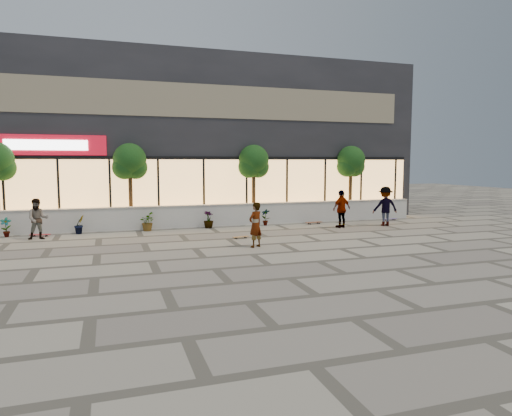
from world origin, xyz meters
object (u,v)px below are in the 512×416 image
object	(u,v)px
tree_midwest	(130,163)
skateboard_center	(241,237)
skater_right_far	(385,206)
skateboard_left	(40,235)
skater_center	(255,225)
skateboard_right_near	(314,222)
tree_mideast	(254,163)
tree_east	(351,163)
skateboard_right_far	(390,219)
skater_left	(38,219)
skater_right_near	(342,209)

from	to	relation	value
tree_midwest	skateboard_center	distance (m)	6.72
skater_right_far	skateboard_left	xyz separation A→B (m)	(-15.36, 1.58, -0.86)
skater_center	skater_right_far	bearing A→B (deg)	173.65
skateboard_center	skateboard_right_near	xyz separation A→B (m)	(4.63, 2.99, 0.02)
skateboard_left	skateboard_right_near	bearing A→B (deg)	12.98
tree_mideast	tree_east	world-z (taller)	same
skateboard_right_near	skateboard_right_far	xyz separation A→B (m)	(4.41, 0.04, -0.01)
skater_right_far	skateboard_right_near	world-z (taller)	skater_right_far
tree_east	tree_midwest	bearing A→B (deg)	180.00
skater_left	skateboard_right_near	world-z (taller)	skater_left
skater_left	skateboard_right_near	xyz separation A→B (m)	(12.29, 0.74, -0.73)
skateboard_left	skateboard_center	bearing A→B (deg)	-8.29
tree_midwest	skateboard_left	distance (m)	4.95
skater_right_far	skateboard_right_far	world-z (taller)	skater_right_far
skater_right_far	skateboard_left	distance (m)	15.47
tree_east	skateboard_right_far	world-z (taller)	tree_east
skateboard_right_near	skateboard_left	bearing A→B (deg)	171.98
skater_right_near	skateboard_left	size ratio (longest dim) A/B	2.15
skateboard_right_far	tree_midwest	bearing A→B (deg)	167.29
skater_right_near	skater_right_far	size ratio (longest dim) A/B	0.94
tree_mideast	skateboard_center	world-z (taller)	tree_mideast
skater_center	skateboard_right_far	world-z (taller)	skater_center
tree_midwest	skateboard_right_far	distance (m)	13.45
skateboard_center	skateboard_left	world-z (taller)	skateboard_left
skateboard_center	skater_left	bearing A→B (deg)	152.00
skater_left	skateboard_right_far	bearing A→B (deg)	-3.16
tree_east	skateboard_center	size ratio (longest dim) A/B	5.47
tree_midwest	skateboard_center	bearing A→B (deg)	-48.53
skateboard_center	skateboard_right_far	world-z (taller)	skateboard_right_far
tree_east	skateboard_left	world-z (taller)	tree_east
tree_midwest	tree_east	size ratio (longest dim) A/B	1.00
skateboard_left	tree_mideast	bearing A→B (deg)	21.95
skater_right_far	skater_right_near	bearing A→B (deg)	9.44
tree_mideast	tree_east	xyz separation A→B (m)	(5.50, 0.00, 0.00)
skater_left	tree_midwest	bearing A→B (deg)	26.08
tree_midwest	skateboard_right_near	bearing A→B (deg)	-10.12
tree_midwest	skateboard_left	world-z (taller)	tree_midwest
tree_midwest	skater_right_near	world-z (taller)	tree_midwest
skateboard_right_far	tree_east	bearing A→B (deg)	129.67
tree_mideast	skateboard_left	size ratio (longest dim) A/B	4.77
skateboard_left	skateboard_right_far	size ratio (longest dim) A/B	1.00
skateboard_center	skater_right_near	bearing A→B (deg)	3.93
tree_midwest	skateboard_left	bearing A→B (deg)	-157.99
tree_east	skateboard_right_far	bearing A→B (deg)	-44.19
tree_midwest	tree_east	distance (m)	11.50
tree_mideast	skateboard_right_near	distance (m)	4.21
skateboard_center	skateboard_left	xyz separation A→B (m)	(-7.72, 3.03, 0.01)
skater_center	skater_right_far	size ratio (longest dim) A/B	0.86
tree_mideast	skateboard_right_far	world-z (taller)	tree_mideast
skateboard_center	skater_center	bearing A→B (deg)	-101.93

